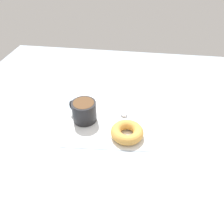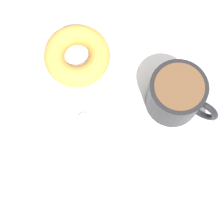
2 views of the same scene
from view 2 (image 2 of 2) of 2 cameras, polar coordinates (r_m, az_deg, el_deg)
name	(u,v)px [view 2 (image 2 of 2)]	position (r cm, az deg, el deg)	size (l,w,h in cm)	color
ground_plane	(130,101)	(58.99, 2.69, 1.64)	(120.00, 120.00, 2.00)	#99A8B7
napkin	(112,116)	(57.10, 0.00, -0.57)	(30.23, 30.23, 0.30)	white
coffee_cup	(177,94)	(54.82, 9.81, 2.76)	(8.13, 10.34, 7.17)	black
donut	(77,56)	(58.71, -5.34, 8.54)	(10.33, 10.33, 3.21)	gold
spoon	(85,134)	(56.02, -4.09, -3.35)	(12.26, 3.67, 0.90)	silver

